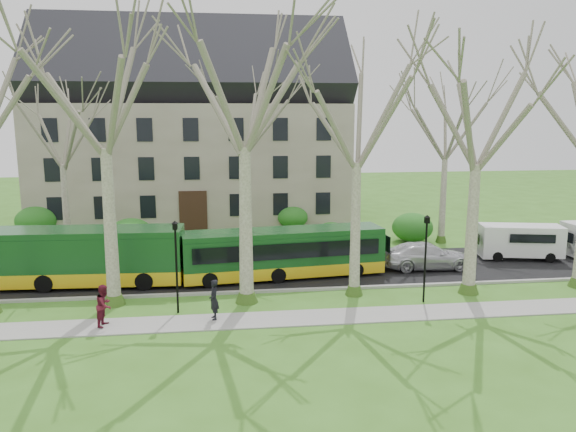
# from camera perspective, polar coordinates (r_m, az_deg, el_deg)

# --- Properties ---
(ground) EXTENTS (120.00, 120.00, 0.00)m
(ground) POSITION_cam_1_polar(r_m,az_deg,el_deg) (28.42, 1.33, -8.58)
(ground) COLOR #3C7020
(ground) RESTS_ON ground
(sidewalk) EXTENTS (70.00, 2.00, 0.06)m
(sidewalk) POSITION_cam_1_polar(r_m,az_deg,el_deg) (26.09, 2.16, -10.28)
(sidewalk) COLOR gray
(sidewalk) RESTS_ON ground
(road) EXTENTS (80.00, 8.00, 0.06)m
(road) POSITION_cam_1_polar(r_m,az_deg,el_deg) (33.61, -0.06, -5.51)
(road) COLOR black
(road) RESTS_ON ground
(curb) EXTENTS (80.00, 0.25, 0.14)m
(curb) POSITION_cam_1_polar(r_m,az_deg,el_deg) (29.81, 0.90, -7.52)
(curb) COLOR #A5A39E
(curb) RESTS_ON ground
(building) EXTENTS (26.50, 12.20, 16.00)m
(building) POSITION_cam_1_polar(r_m,az_deg,el_deg) (50.63, -9.56, 8.91)
(building) COLOR gray
(building) RESTS_ON ground
(tree_row_verge) EXTENTS (49.00, 7.00, 14.00)m
(tree_row_verge) POSITION_cam_1_polar(r_m,az_deg,el_deg) (27.27, 1.30, 5.68)
(tree_row_verge) COLOR gray
(tree_row_verge) RESTS_ON ground
(tree_row_far) EXTENTS (33.00, 7.00, 12.00)m
(tree_row_far) POSITION_cam_1_polar(r_m,az_deg,el_deg) (37.81, -3.12, 5.46)
(tree_row_far) COLOR gray
(tree_row_far) RESTS_ON ground
(lamp_row) EXTENTS (36.22, 0.22, 4.30)m
(lamp_row) POSITION_cam_1_polar(r_m,az_deg,el_deg) (26.73, 1.68, -4.05)
(lamp_row) COLOR black
(lamp_row) RESTS_ON ground
(hedges) EXTENTS (30.60, 8.60, 2.00)m
(hedges) POSITION_cam_1_polar(r_m,az_deg,el_deg) (41.41, -7.95, -1.19)
(hedges) COLOR #195919
(hedges) RESTS_ON ground
(bus_lead) EXTENTS (12.89, 3.26, 3.20)m
(bus_lead) POSITION_cam_1_polar(r_m,az_deg,el_deg) (32.55, -21.92, -3.84)
(bus_lead) COLOR #14461B
(bus_lead) RESTS_ON road
(bus_follow) EXTENTS (11.53, 3.64, 2.83)m
(bus_follow) POSITION_cam_1_polar(r_m,az_deg,el_deg) (31.79, -0.44, -3.74)
(bus_follow) COLOR #14461B
(bus_follow) RESTS_ON road
(sedan) EXTENTS (5.43, 2.35, 1.56)m
(sedan) POSITION_cam_1_polar(r_m,az_deg,el_deg) (34.68, 13.95, -3.94)
(sedan) COLOR silver
(sedan) RESTS_ON road
(van_a) EXTENTS (5.27, 2.82, 2.18)m
(van_a) POSITION_cam_1_polar(r_m,az_deg,el_deg) (38.74, 22.53, -2.47)
(van_a) COLOR white
(van_a) RESTS_ON road
(pedestrian_a) EXTENTS (0.56, 0.74, 1.83)m
(pedestrian_a) POSITION_cam_1_polar(r_m,az_deg,el_deg) (25.74, -7.53, -8.42)
(pedestrian_a) COLOR black
(pedestrian_a) RESTS_ON sidewalk
(pedestrian_b) EXTENTS (0.89, 1.04, 1.84)m
(pedestrian_b) POSITION_cam_1_polar(r_m,az_deg,el_deg) (26.06, -18.16, -8.61)
(pedestrian_b) COLOR maroon
(pedestrian_b) RESTS_ON sidewalk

